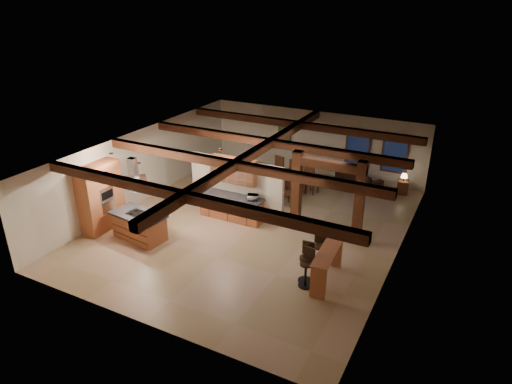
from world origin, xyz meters
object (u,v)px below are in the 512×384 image
sofa (359,178)px  kitchen_island (139,226)px  bar_counter (327,261)px  dining_table (286,187)px

sofa → kitchen_island: bearing=80.4°
sofa → bar_counter: bearing=122.6°
sofa → bar_counter: (1.18, -7.58, 0.39)m
kitchen_island → dining_table: 6.42m
kitchen_island → sofa: 9.69m
kitchen_island → bar_counter: bar_counter is taller
kitchen_island → sofa: (5.33, 8.10, -0.17)m
kitchen_island → bar_counter: bearing=4.5°
dining_table → sofa: bearing=50.0°
dining_table → sofa: (2.44, 2.37, 0.01)m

